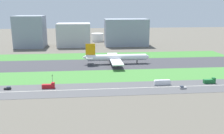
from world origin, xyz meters
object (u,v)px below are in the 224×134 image
(office_tower, at_px, (126,32))
(fuel_tank_east, at_px, (135,37))
(traffic_light, at_px, (52,79))
(bus_0, at_px, (162,82))
(car_3, at_px, (183,88))
(airliner, at_px, (115,58))
(fuel_tank_west, at_px, (97,37))
(fuel_tank_centre, at_px, (118,36))
(truck_1, at_px, (49,86))
(truck_2, at_px, (210,81))
(terminal_building, at_px, (30,31))
(car_0, at_px, (8,88))
(hangar_building, at_px, (74,35))

(office_tower, height_order, fuel_tank_east, office_tower)
(traffic_light, bearing_deg, bus_0, -5.95)
(traffic_light, xyz_separation_m, office_tower, (79.01, 174.01, 14.02))
(car_3, height_order, fuel_tank_east, fuel_tank_east)
(bus_0, relative_size, traffic_light, 1.61)
(airliner, bearing_deg, fuel_tank_west, 93.64)
(fuel_tank_centre, bearing_deg, truck_1, -108.09)
(car_3, relative_size, bus_0, 0.38)
(truck_2, height_order, terminal_building, terminal_building)
(truck_2, bearing_deg, fuel_tank_east, 92.93)
(office_tower, bearing_deg, car_3, -87.40)
(truck_2, bearing_deg, office_tower, 100.12)
(bus_0, bearing_deg, traffic_light, 174.05)
(car_3, bearing_deg, car_0, -4.93)
(truck_2, distance_m, fuel_tank_centre, 230.40)
(terminal_building, relative_size, fuel_tank_west, 2.17)
(bus_0, xyz_separation_m, traffic_light, (-76.65, 7.99, 2.47))
(car_0, height_order, fuel_tank_east, fuel_tank_east)
(traffic_light, distance_m, fuel_tank_centre, 230.79)
(traffic_light, height_order, hangar_building, hangar_building)
(bus_0, bearing_deg, office_tower, 89.26)
(truck_2, height_order, office_tower, office_tower)
(fuel_tank_centre, bearing_deg, bus_0, -89.00)
(traffic_light, relative_size, fuel_tank_east, 0.42)
(traffic_light, bearing_deg, hangar_building, 87.77)
(truck_1, relative_size, car_3, 1.91)
(car_0, bearing_deg, fuel_tank_centre, 66.05)
(bus_0, distance_m, hangar_building, 195.44)
(bus_0, bearing_deg, hangar_building, 111.00)
(truck_2, relative_size, fuel_tank_west, 0.44)
(truck_1, bearing_deg, fuel_tank_west, 79.44)
(fuel_tank_west, distance_m, fuel_tank_east, 59.03)
(truck_1, relative_size, traffic_light, 1.17)
(hangar_building, distance_m, fuel_tank_east, 103.80)
(truck_1, height_order, hangar_building, hangar_building)
(airliner, xyz_separation_m, truck_1, (-52.45, -68.00, -4.56))
(car_0, distance_m, fuel_tank_centre, 248.50)
(hangar_building, height_order, fuel_tank_centre, hangar_building)
(airliner, relative_size, fuel_tank_east, 3.79)
(truck_2, distance_m, fuel_tank_west, 237.78)
(hangar_building, xyz_separation_m, fuel_tank_east, (93.11, 45.00, -9.00))
(truck_2, relative_size, car_3, 1.91)
(traffic_light, bearing_deg, fuel_tank_west, 79.43)
(traffic_light, bearing_deg, car_0, -164.13)
(airliner, relative_size, hangar_building, 1.46)
(truck_2, relative_size, bus_0, 0.72)
(bus_0, bearing_deg, airliner, 110.68)
(truck_1, relative_size, hangar_building, 0.19)
(hangar_building, bearing_deg, car_3, -67.14)
(truck_2, distance_m, office_tower, 185.63)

